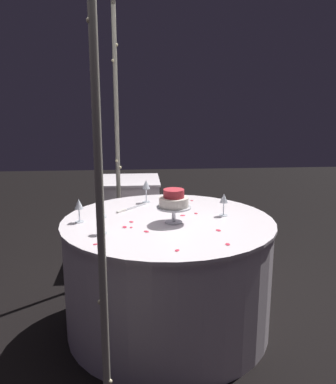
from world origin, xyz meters
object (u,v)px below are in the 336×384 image
(main_table, at_px, (168,275))
(tiered_cake, at_px, (174,201))
(decorative_arch, at_px, (110,115))
(cake_knife, at_px, (130,209))
(wine_glass_1, at_px, (224,200))
(wine_glass_3, at_px, (102,215))
(wine_glass_2, at_px, (146,186))
(wine_glass_0, at_px, (79,205))
(side_table, at_px, (131,219))

(main_table, xyz_separation_m, tiered_cake, (-0.06, -0.03, 0.53))
(decorative_arch, height_order, tiered_cake, decorative_arch)
(tiered_cake, xyz_separation_m, cake_knife, (0.34, 0.29, -0.14))
(cake_knife, bearing_deg, decorative_arch, 159.79)
(main_table, xyz_separation_m, wine_glass_1, (0.07, -0.38, 0.50))
(main_table, bearing_deg, wine_glass_1, -79.09)
(wine_glass_3, bearing_deg, wine_glass_2, -21.79)
(main_table, relative_size, tiered_cake, 6.34)
(wine_glass_0, bearing_deg, wine_glass_2, -43.64)
(side_table, xyz_separation_m, wine_glass_3, (-1.50, 0.15, 0.50))
(main_table, distance_m, wine_glass_1, 0.63)
(decorative_arch, relative_size, cake_knife, 9.67)
(wine_glass_0, bearing_deg, main_table, -90.03)
(side_table, bearing_deg, cake_knife, -179.38)
(tiered_cake, height_order, wine_glass_1, tiered_cake)
(side_table, xyz_separation_m, cake_knife, (-0.98, -0.01, 0.38))
(decorative_arch, bearing_deg, wine_glass_1, -84.38)
(wine_glass_2, bearing_deg, cake_knife, 145.95)
(decorative_arch, distance_m, wine_glass_0, 0.61)
(wine_glass_0, relative_size, wine_glass_3, 1.02)
(wine_glass_0, distance_m, wine_glass_3, 0.29)
(wine_glass_3, bearing_deg, main_table, -60.04)
(side_table, relative_size, cake_knife, 3.33)
(wine_glass_0, bearing_deg, side_table, -13.71)
(cake_knife, bearing_deg, side_table, 0.62)
(wine_glass_1, bearing_deg, wine_glass_3, 111.37)
(wine_glass_3, xyz_separation_m, cake_knife, (0.52, -0.16, -0.11))
(decorative_arch, relative_size, tiered_cake, 10.39)
(main_table, relative_size, cake_knife, 5.90)
(decorative_arch, xyz_separation_m, cake_knife, (0.28, -0.10, -0.68))
(side_table, relative_size, wine_glass_1, 5.10)
(side_table, height_order, wine_glass_0, wine_glass_0)
(tiered_cake, bearing_deg, wine_glass_2, 17.16)
(decorative_arch, relative_size, wine_glass_0, 14.71)
(tiered_cake, height_order, wine_glass_2, tiered_cake)
(side_table, bearing_deg, wine_glass_3, 174.45)
(side_table, bearing_deg, wine_glass_1, -151.42)
(main_table, distance_m, wine_glass_3, 0.69)
(main_table, distance_m, side_table, 1.29)
(wine_glass_3, bearing_deg, decorative_arch, -12.62)
(wine_glass_2, bearing_deg, wine_glass_3, 158.21)
(decorative_arch, distance_m, cake_knife, 0.74)
(wine_glass_0, bearing_deg, tiered_cake, -95.67)
(wine_glass_3, distance_m, cake_knife, 0.55)
(wine_glass_0, height_order, cake_knife, wine_glass_0)
(wine_glass_2, height_order, cake_knife, wine_glass_2)
(decorative_arch, height_order, wine_glass_0, decorative_arch)
(decorative_arch, height_order, side_table, decorative_arch)
(tiered_cake, xyz_separation_m, wine_glass_2, (0.52, 0.16, -0.01))
(decorative_arch, xyz_separation_m, main_table, (-0.00, -0.36, -1.07))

